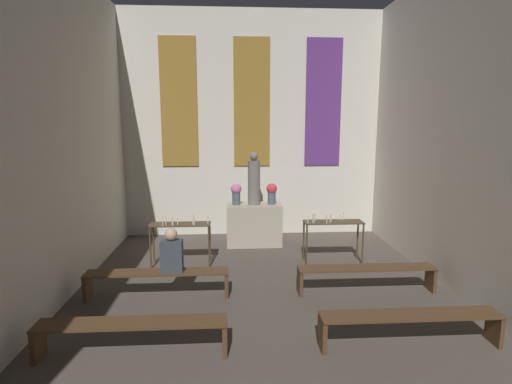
{
  "coord_description": "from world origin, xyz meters",
  "views": [
    {
      "loc": [
        -0.52,
        0.27,
        2.9
      ],
      "look_at": [
        0.0,
        8.83,
        1.43
      ],
      "focal_mm": 28.0,
      "sensor_mm": 36.0,
      "label": 1
    }
  ],
  "objects_px": {
    "pew_third_left": "(132,330)",
    "pew_third_right": "(410,322)",
    "flower_vase_right": "(272,192)",
    "person_seated": "(172,253)",
    "pew_back_left": "(157,278)",
    "flower_vase_left": "(236,193)",
    "candle_rack_left": "(180,230)",
    "statue": "(254,180)",
    "candle_rack_right": "(333,228)",
    "pew_back_right": "(366,273)",
    "altar": "(254,224)"
  },
  "relations": [
    {
      "from": "pew_third_left",
      "to": "pew_third_right",
      "type": "distance_m",
      "value": 3.58
    },
    {
      "from": "flower_vase_right",
      "to": "person_seated",
      "type": "height_order",
      "value": "flower_vase_right"
    },
    {
      "from": "pew_third_left",
      "to": "pew_back_left",
      "type": "height_order",
      "value": "same"
    },
    {
      "from": "flower_vase_left",
      "to": "pew_third_left",
      "type": "bearing_deg",
      "value": -106.39
    },
    {
      "from": "candle_rack_left",
      "to": "pew_back_left",
      "type": "bearing_deg",
      "value": -97.57
    },
    {
      "from": "pew_third_right",
      "to": "pew_back_left",
      "type": "relative_size",
      "value": 1.0
    },
    {
      "from": "statue",
      "to": "pew_third_right",
      "type": "relative_size",
      "value": 0.53
    },
    {
      "from": "statue",
      "to": "candle_rack_right",
      "type": "relative_size",
      "value": 1.02
    },
    {
      "from": "flower_vase_left",
      "to": "flower_vase_right",
      "type": "xyz_separation_m",
      "value": [
        0.85,
        0.0,
        0.0
      ]
    },
    {
      "from": "statue",
      "to": "pew_back_left",
      "type": "height_order",
      "value": "statue"
    },
    {
      "from": "flower_vase_left",
      "to": "person_seated",
      "type": "height_order",
      "value": "flower_vase_left"
    },
    {
      "from": "flower_vase_left",
      "to": "pew_back_right",
      "type": "height_order",
      "value": "flower_vase_left"
    },
    {
      "from": "pew_back_right",
      "to": "person_seated",
      "type": "xyz_separation_m",
      "value": [
        -3.33,
        -0.0,
        0.44
      ]
    },
    {
      "from": "flower_vase_right",
      "to": "pew_back_left",
      "type": "height_order",
      "value": "flower_vase_right"
    },
    {
      "from": "statue",
      "to": "pew_back_left",
      "type": "relative_size",
      "value": 0.53
    },
    {
      "from": "candle_rack_left",
      "to": "pew_back_left",
      "type": "distance_m",
      "value": 1.61
    },
    {
      "from": "flower_vase_right",
      "to": "person_seated",
      "type": "distance_m",
      "value": 3.55
    },
    {
      "from": "candle_rack_left",
      "to": "pew_third_left",
      "type": "relative_size",
      "value": 0.52
    },
    {
      "from": "altar",
      "to": "statue",
      "type": "bearing_deg",
      "value": 90.0
    },
    {
      "from": "pew_back_left",
      "to": "flower_vase_right",
      "type": "bearing_deg",
      "value": 52.78
    },
    {
      "from": "candle_rack_right",
      "to": "pew_back_right",
      "type": "relative_size",
      "value": 0.52
    },
    {
      "from": "flower_vase_left",
      "to": "candle_rack_left",
      "type": "height_order",
      "value": "flower_vase_left"
    },
    {
      "from": "flower_vase_left",
      "to": "pew_third_left",
      "type": "distance_m",
      "value": 4.92
    },
    {
      "from": "candle_rack_right",
      "to": "pew_third_right",
      "type": "relative_size",
      "value": 0.52
    },
    {
      "from": "flower_vase_right",
      "to": "pew_back_right",
      "type": "distance_m",
      "value": 3.35
    },
    {
      "from": "altar",
      "to": "pew_third_left",
      "type": "bearing_deg",
      "value": -111.1
    },
    {
      "from": "pew_third_right",
      "to": "pew_back_right",
      "type": "relative_size",
      "value": 1.0
    },
    {
      "from": "pew_back_left",
      "to": "altar",
      "type": "bearing_deg",
      "value": 58.46
    },
    {
      "from": "flower_vase_left",
      "to": "pew_third_right",
      "type": "xyz_separation_m",
      "value": [
        2.22,
        -4.64,
        -0.93
      ]
    },
    {
      "from": "statue",
      "to": "flower_vase_left",
      "type": "bearing_deg",
      "value": -180.0
    },
    {
      "from": "candle_rack_left",
      "to": "pew_back_right",
      "type": "xyz_separation_m",
      "value": [
        3.38,
        -1.54,
        -0.4
      ]
    },
    {
      "from": "pew_third_right",
      "to": "person_seated",
      "type": "xyz_separation_m",
      "value": [
        -3.33,
        1.72,
        0.44
      ]
    },
    {
      "from": "flower_vase_left",
      "to": "candle_rack_right",
      "type": "height_order",
      "value": "flower_vase_left"
    },
    {
      "from": "statue",
      "to": "pew_third_right",
      "type": "bearing_deg",
      "value": -68.9
    },
    {
      "from": "statue",
      "to": "candle_rack_right",
      "type": "bearing_deg",
      "value": -40.96
    },
    {
      "from": "candle_rack_right",
      "to": "person_seated",
      "type": "height_order",
      "value": "person_seated"
    },
    {
      "from": "pew_back_right",
      "to": "statue",
      "type": "bearing_deg",
      "value": 121.54
    },
    {
      "from": "candle_rack_right",
      "to": "statue",
      "type": "bearing_deg",
      "value": 139.04
    },
    {
      "from": "altar",
      "to": "candle_rack_left",
      "type": "relative_size",
      "value": 1.06
    },
    {
      "from": "candle_rack_left",
      "to": "pew_back_right",
      "type": "height_order",
      "value": "candle_rack_left"
    },
    {
      "from": "pew_third_right",
      "to": "pew_back_left",
      "type": "distance_m",
      "value": 3.97
    },
    {
      "from": "flower_vase_right",
      "to": "pew_back_left",
      "type": "distance_m",
      "value": 3.78
    },
    {
      "from": "pew_third_left",
      "to": "person_seated",
      "type": "xyz_separation_m",
      "value": [
        0.25,
        1.72,
        0.44
      ]
    },
    {
      "from": "statue",
      "to": "candle_rack_right",
      "type": "xyz_separation_m",
      "value": [
        1.58,
        -1.37,
        -0.82
      ]
    },
    {
      "from": "pew_third_left",
      "to": "pew_back_left",
      "type": "relative_size",
      "value": 1.0
    },
    {
      "from": "pew_third_right",
      "to": "person_seated",
      "type": "relative_size",
      "value": 3.2
    },
    {
      "from": "pew_back_left",
      "to": "person_seated",
      "type": "height_order",
      "value": "person_seated"
    },
    {
      "from": "altar",
      "to": "pew_back_left",
      "type": "bearing_deg",
      "value": -121.54
    },
    {
      "from": "pew_back_left",
      "to": "pew_third_left",
      "type": "bearing_deg",
      "value": -90.0
    },
    {
      "from": "altar",
      "to": "statue",
      "type": "relative_size",
      "value": 1.04
    }
  ]
}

